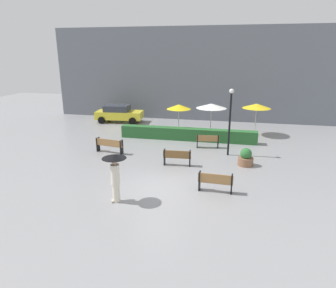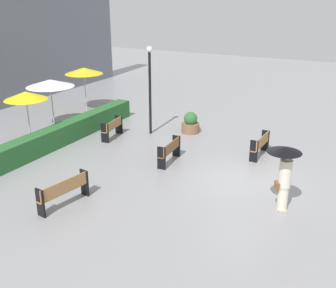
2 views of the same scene
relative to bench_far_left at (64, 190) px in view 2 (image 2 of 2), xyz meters
The scene contains 12 objects.
ground_plane 6.21m from the bench_far_left, 45.96° to the right, with size 60.00×60.00×0.00m, color gray.
bench_far_left is the anchor object (origin of this frame).
bench_mid_center 4.84m from the bench_far_left, 16.04° to the right, with size 1.58×0.43×0.91m.
bench_back_row 6.50m from the bench_far_left, 21.51° to the left, with size 1.53×0.55×0.89m.
bench_near_right 8.22m from the bench_far_left, 31.75° to the right, with size 1.60×0.39×0.91m.
pedestrian_with_umbrella 6.81m from the bench_far_left, 64.85° to the right, with size 1.04×1.04×2.10m.
planter_pot 8.47m from the bench_far_left, ahead, with size 0.87×0.87×1.02m.
lamp_post 7.77m from the bench_far_left, ahead, with size 0.28×0.28×4.12m.
patio_umbrella_yellow 6.43m from the bench_far_left, 54.75° to the left, with size 1.83×1.83×2.42m.
patio_umbrella_white 8.55m from the bench_far_left, 44.69° to the left, with size 2.31×2.31×2.44m.
patio_umbrella_yellow_far 11.52m from the bench_far_left, 35.00° to the left, with size 2.13×2.13×2.45m.
hedge_strip 5.94m from the bench_far_left, 41.79° to the left, with size 9.92×0.70×0.89m, color #28602D.
Camera 2 is at (-12.90, -3.75, 6.35)m, focal length 43.40 mm.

